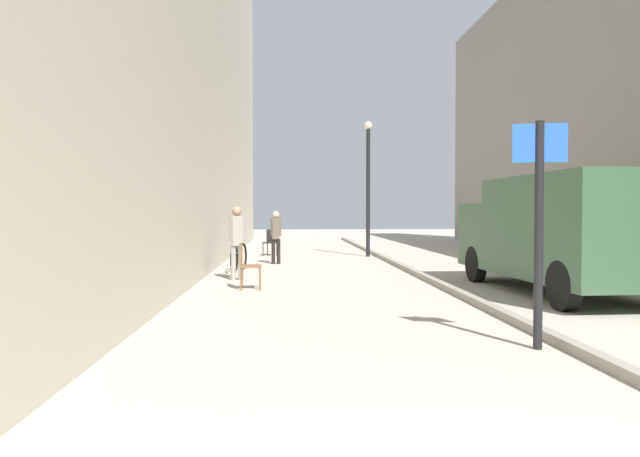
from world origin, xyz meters
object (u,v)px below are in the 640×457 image
(pedestrian_main_foreground, at_px, (237,238))
(pedestrian_mid_block, at_px, (276,233))
(bicycle_leaning, at_px, (239,257))
(delivery_van, at_px, (560,231))
(street_sign_post, at_px, (539,214))
(cafe_chair_by_doorway, at_px, (246,262))
(lamp_post, at_px, (368,180))
(cafe_chair_near_window, at_px, (271,240))

(pedestrian_main_foreground, distance_m, pedestrian_mid_block, 4.30)
(pedestrian_main_foreground, height_order, bicycle_leaning, pedestrian_main_foreground)
(delivery_van, relative_size, street_sign_post, 2.16)
(bicycle_leaning, distance_m, cafe_chair_by_doorway, 3.71)
(cafe_chair_by_doorway, bearing_deg, street_sign_post, 31.87)
(street_sign_post, height_order, bicycle_leaning, street_sign_post)
(lamp_post, xyz_separation_m, bicycle_leaning, (-4.13, -4.97, -2.34))
(pedestrian_mid_block, relative_size, delivery_van, 0.29)
(cafe_chair_near_window, bearing_deg, cafe_chair_by_doorway, 111.24)
(cafe_chair_near_window, bearing_deg, street_sign_post, 125.90)
(pedestrian_main_foreground, xyz_separation_m, lamp_post, (4.00, 7.02, 1.74))
(pedestrian_mid_block, height_order, delivery_van, delivery_van)
(pedestrian_mid_block, distance_m, bicycle_leaning, 2.43)
(cafe_chair_by_doorway, bearing_deg, cafe_chair_near_window, 176.20)
(pedestrian_mid_block, relative_size, lamp_post, 0.34)
(delivery_van, xyz_separation_m, lamp_post, (-2.40, 9.59, 1.51))
(delivery_van, height_order, bicycle_leaning, delivery_van)
(pedestrian_main_foreground, distance_m, lamp_post, 8.27)
(delivery_van, xyz_separation_m, cafe_chair_by_doorway, (-6.08, 0.94, -0.67))
(delivery_van, distance_m, bicycle_leaning, 8.04)
(pedestrian_main_foreground, height_order, street_sign_post, street_sign_post)
(cafe_chair_by_doorway, bearing_deg, lamp_post, 154.59)
(pedestrian_main_foreground, xyz_separation_m, pedestrian_mid_block, (0.81, 4.22, -0.06))
(pedestrian_main_foreground, bearing_deg, pedestrian_mid_block, 69.58)
(pedestrian_mid_block, distance_m, cafe_chair_by_doorway, 5.88)
(street_sign_post, xyz_separation_m, lamp_post, (-0.02, 14.08, 1.18))
(pedestrian_mid_block, distance_m, street_sign_post, 11.74)
(lamp_post, height_order, cafe_chair_near_window, lamp_post)
(street_sign_post, bearing_deg, bicycle_leaning, -51.86)
(pedestrian_main_foreground, relative_size, delivery_van, 0.30)
(delivery_van, bearing_deg, pedestrian_main_foreground, 155.97)
(pedestrian_main_foreground, height_order, lamp_post, lamp_post)
(lamp_post, bearing_deg, cafe_chair_near_window, 169.18)
(pedestrian_mid_block, xyz_separation_m, cafe_chair_by_doorway, (-0.48, -5.85, -0.38))
(pedestrian_main_foreground, bearing_deg, bicycle_leaning, 84.04)
(delivery_van, bearing_deg, street_sign_post, -120.08)
(delivery_van, bearing_deg, lamp_post, 101.89)
(pedestrian_main_foreground, xyz_separation_m, cafe_chair_near_window, (0.56, 7.68, -0.44))
(pedestrian_main_foreground, relative_size, street_sign_post, 0.65)
(pedestrian_main_foreground, distance_m, bicycle_leaning, 2.14)
(cafe_chair_near_window, height_order, cafe_chair_by_doorway, same)
(pedestrian_main_foreground, relative_size, pedestrian_mid_block, 1.06)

